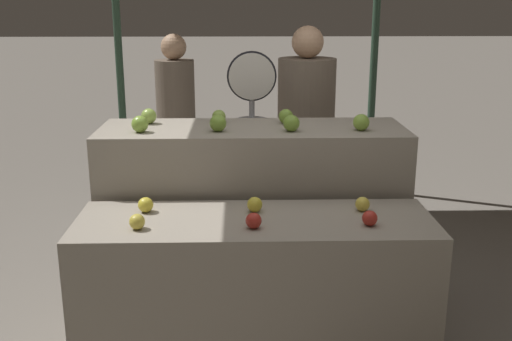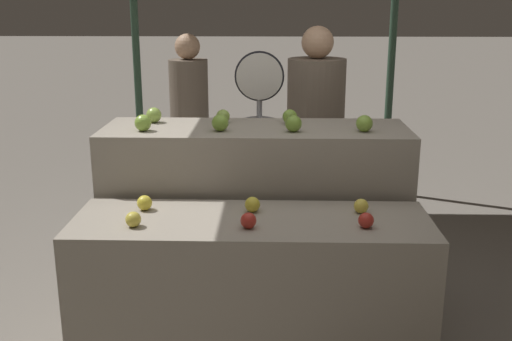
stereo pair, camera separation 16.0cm
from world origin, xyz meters
The scene contains 18 objects.
display_counter_front centered at (0.00, 0.00, 0.42)m, with size 1.68×0.55×0.84m, color gray.
display_counter_back centered at (0.00, 0.60, 0.57)m, with size 1.68×0.55×1.15m, color gray.
apple_front_0 centered at (-0.53, -0.12, 0.87)m, with size 0.07×0.07×0.07m, color gold.
apple_front_1 centered at (-0.01, -0.12, 0.87)m, with size 0.07×0.07×0.07m, color #B72D23.
apple_front_2 centered at (0.52, -0.10, 0.87)m, with size 0.07×0.07×0.07m, color #B72D23.
apple_front_3 centered at (-0.52, 0.11, 0.87)m, with size 0.07×0.07×0.07m, color gold.
apple_front_4 centered at (0.00, 0.10, 0.87)m, with size 0.07×0.07×0.07m, color gold.
apple_front_5 centered at (0.52, 0.10, 0.87)m, with size 0.07×0.07×0.07m, color yellow.
apple_back_0 centered at (-0.59, 0.48, 1.19)m, with size 0.09×0.09×0.09m, color #84AD3D.
apple_back_1 centered at (-0.18, 0.50, 1.19)m, with size 0.09×0.09×0.09m, color #7AA338.
apple_back_2 centered at (0.20, 0.49, 1.19)m, with size 0.09×0.09×0.09m, color #7AA338.
apple_back_3 centered at (0.58, 0.50, 1.19)m, with size 0.09×0.09×0.09m, color #84AD3D.
apple_back_4 centered at (-0.58, 0.72, 1.19)m, with size 0.09×0.09×0.09m, color #8EB247.
apple_back_5 centered at (-0.19, 0.71, 1.19)m, with size 0.08×0.08×0.08m, color #8EB247.
apple_back_6 centered at (0.19, 0.70, 1.19)m, with size 0.08×0.08×0.08m, color #7AA338.
produce_scale centered at (0.01, 1.18, 1.11)m, with size 0.32×0.20×1.51m.
person_vendor_at_scale centered at (0.39, 1.48, 0.95)m, with size 0.40×0.40×1.66m.
person_customer_left centered at (-0.60, 2.25, 0.91)m, with size 0.39×0.39×1.57m.
Camera 2 is at (0.10, -2.62, 1.81)m, focal length 42.00 mm.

